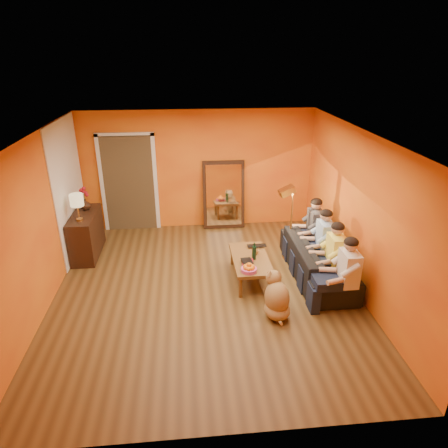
{
  "coord_description": "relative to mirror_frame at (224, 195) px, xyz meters",
  "views": [
    {
      "loc": [
        -0.25,
        -5.69,
        3.76
      ],
      "look_at": [
        0.35,
        0.5,
        1.0
      ],
      "focal_mm": 32.0,
      "sensor_mm": 36.0,
      "label": 1
    }
  ],
  "objects": [
    {
      "name": "sofa",
      "position": [
        1.45,
        -2.3,
        -0.44
      ],
      "size": [
        2.16,
        0.85,
        0.63
      ],
      "primitive_type": "imported",
      "rotation": [
        0.0,
        0.0,
        1.57
      ],
      "color": "black",
      "rests_on": "floor"
    },
    {
      "name": "door_jamb_right",
      "position": [
        -1.48,
        0.08,
        0.29
      ],
      "size": [
        0.08,
        0.06,
        2.2
      ],
      "primitive_type": "cube",
      "color": "white",
      "rests_on": "wall_back"
    },
    {
      "name": "tumbler",
      "position": [
        0.37,
        -2.19,
        -0.3
      ],
      "size": [
        0.11,
        0.11,
        0.08
      ],
      "primitive_type": "imported",
      "rotation": [
        0.0,
        0.0,
        -0.3
      ],
      "color": "#B27F3F",
      "rests_on": "coffee_table"
    },
    {
      "name": "table_lamp",
      "position": [
        -2.79,
        -1.38,
        0.34
      ],
      "size": [
        0.24,
        0.24,
        0.51
      ],
      "primitive_type": null,
      "color": "beige",
      "rests_on": "sideboard"
    },
    {
      "name": "laptop",
      "position": [
        0.43,
        -1.96,
        -0.33
      ],
      "size": [
        0.35,
        0.23,
        0.03
      ],
      "primitive_type": "imported",
      "rotation": [
        0.0,
        0.0,
        0.01
      ],
      "color": "black",
      "rests_on": "coffee_table"
    },
    {
      "name": "fruit_bowl",
      "position": [
        0.15,
        -2.76,
        -0.26
      ],
      "size": [
        0.26,
        0.26,
        0.16
      ],
      "primitive_type": null,
      "color": "#CA4790",
      "rests_on": "coffee_table"
    },
    {
      "name": "person_mid_left",
      "position": [
        1.58,
        -2.75,
        -0.15
      ],
      "size": [
        0.7,
        0.44,
        1.22
      ],
      "primitive_type": null,
      "color": "#F6EB52",
      "rests_on": "sofa"
    },
    {
      "name": "person_mid_right",
      "position": [
        1.58,
        -2.2,
        -0.15
      ],
      "size": [
        0.7,
        0.44,
        1.22
      ],
      "primitive_type": null,
      "color": "#8CADD9",
      "rests_on": "sofa"
    },
    {
      "name": "door_jamb_left",
      "position": [
        -2.62,
        0.08,
        0.29
      ],
      "size": [
        0.08,
        0.06,
        2.2
      ],
      "primitive_type": "cube",
      "color": "white",
      "rests_on": "wall_back"
    },
    {
      "name": "person_far_right",
      "position": [
        1.58,
        -1.65,
        -0.15
      ],
      "size": [
        0.7,
        0.44,
        1.22
      ],
      "primitive_type": null,
      "color": "#37363B",
      "rests_on": "sofa"
    },
    {
      "name": "book_lower",
      "position": [
        0.07,
        -2.51,
        -0.33
      ],
      "size": [
        0.17,
        0.23,
        0.02
      ],
      "primitive_type": "imported",
      "rotation": [
        0.0,
        0.0,
        0.05
      ],
      "color": "#311A10",
      "rests_on": "coffee_table"
    },
    {
      "name": "mirror_glass",
      "position": [
        0.0,
        -0.04,
        0.0
      ],
      "size": [
        0.78,
        0.21,
        1.35
      ],
      "primitive_type": "cube",
      "rotation": [
        -0.14,
        0.0,
        0.0
      ],
      "color": "white",
      "rests_on": "mirror_frame"
    },
    {
      "name": "door_header",
      "position": [
        -2.05,
        0.08,
        1.36
      ],
      "size": [
        1.22,
        0.06,
        0.08
      ],
      "primitive_type": "cube",
      "color": "white",
      "rests_on": "wall_back"
    },
    {
      "name": "sideboard",
      "position": [
        -2.79,
        -1.08,
        -0.34
      ],
      "size": [
        0.44,
        1.18,
        0.85
      ],
      "primitive_type": "cube",
      "color": "#311A10",
      "rests_on": "floor"
    },
    {
      "name": "dog",
      "position": [
        0.48,
        -3.38,
        -0.4
      ],
      "size": [
        0.46,
        0.65,
        0.72
      ],
      "primitive_type": null,
      "rotation": [
        0.0,
        0.0,
        -0.11
      ],
      "color": "#9B7646",
      "rests_on": "floor"
    },
    {
      "name": "mirror_frame",
      "position": [
        0.0,
        0.0,
        0.0
      ],
      "size": [
        0.92,
        0.27,
        1.51
      ],
      "primitive_type": "cube",
      "rotation": [
        -0.14,
        0.0,
        0.0
      ],
      "color": "#311A10",
      "rests_on": "floor"
    },
    {
      "name": "wine_bottle",
      "position": [
        0.3,
        -2.36,
        -0.18
      ],
      "size": [
        0.07,
        0.07,
        0.31
      ],
      "primitive_type": "cylinder",
      "color": "black",
      "rests_on": "coffee_table"
    },
    {
      "name": "floor_lamp",
      "position": [
        1.11,
        -1.63,
        -0.04
      ],
      "size": [
        0.34,
        0.29,
        1.44
      ],
      "primitive_type": null,
      "rotation": [
        0.0,
        0.0,
        0.16
      ],
      "color": "gold",
      "rests_on": "floor"
    },
    {
      "name": "book_upper",
      "position": [
        0.07,
        -2.52,
        -0.29
      ],
      "size": [
        0.19,
        0.25,
        0.02
      ],
      "primitive_type": "imported",
      "rotation": [
        0.0,
        0.0,
        0.09
      ],
      "color": "black",
      "rests_on": "book_mid"
    },
    {
      "name": "book_mid",
      "position": [
        0.08,
        -2.5,
        -0.31
      ],
      "size": [
        0.22,
        0.27,
        0.02
      ],
      "primitive_type": "imported",
      "rotation": [
        0.0,
        0.0,
        -0.17
      ],
      "color": "maroon",
      "rests_on": "book_lower"
    },
    {
      "name": "doorway_recess",
      "position": [
        -2.05,
        0.2,
        0.29
      ],
      "size": [
        1.06,
        0.3,
        2.1
      ],
      "primitive_type": "cube",
      "color": "#3F2D19",
      "rests_on": "floor"
    },
    {
      "name": "person_far_left",
      "position": [
        1.58,
        -3.3,
        -0.15
      ],
      "size": [
        0.7,
        0.44,
        1.22
      ],
      "primitive_type": null,
      "color": "beige",
      "rests_on": "sofa"
    },
    {
      "name": "flowers",
      "position": [
        -2.79,
        -0.83,
        0.45
      ],
      "size": [
        0.17,
        0.17,
        0.48
      ],
      "primitive_type": null,
      "color": "maroon",
      "rests_on": "vase"
    },
    {
      "name": "vase",
      "position": [
        -2.79,
        -0.83,
        0.2
      ],
      "size": [
        0.2,
        0.2,
        0.21
      ],
      "primitive_type": "imported",
      "color": "#311A10",
      "rests_on": "sideboard"
    },
    {
      "name": "coffee_table",
      "position": [
        0.25,
        -2.31,
        -0.55
      ],
      "size": [
        0.63,
        1.23,
        0.42
      ],
      "primitive_type": null,
      "rotation": [
        0.0,
        0.0,
        0.01
      ],
      "color": "brown",
      "rests_on": "floor"
    },
    {
      "name": "white_accent",
      "position": [
        -3.04,
        -0.88,
        0.54
      ],
      "size": [
        0.02,
        1.9,
        2.58
      ],
      "primitive_type": "cube",
      "color": "white",
      "rests_on": "wall_left"
    },
    {
      "name": "room_shell",
      "position": [
        -0.55,
        -2.26,
        0.54
      ],
      "size": [
        5.0,
        5.5,
        2.6
      ],
      "color": "brown",
      "rests_on": "ground"
    }
  ]
}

